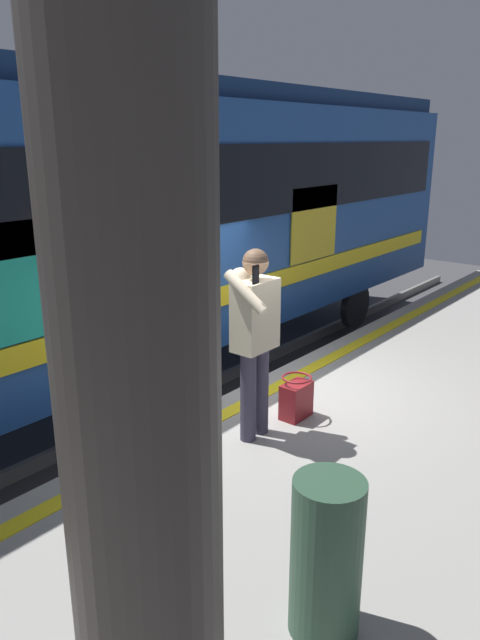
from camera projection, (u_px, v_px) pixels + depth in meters
name	position (u px, v px, depth m)	size (l,w,h in m)	color
ground_plane	(241.00, 462.00, 6.65)	(25.00, 25.00, 0.00)	#3D3D3F
platform	(446.00, 502.00, 5.14)	(15.16, 4.56, 0.91)	gray
safety_line	(263.00, 394.00, 6.21)	(14.85, 0.16, 0.01)	yellow
track_rail_near	(143.00, 415.00, 7.61)	(19.70, 0.08, 0.16)	slate
track_rail_far	(74.00, 386.00, 8.47)	(19.70, 0.08, 0.16)	slate
train_carriage	(125.00, 213.00, 7.68)	(13.06, 2.88, 3.98)	#1E478C
passenger	(254.00, 329.00, 5.07)	(0.57, 0.55, 1.69)	#383347
handbag	(296.00, 399.00, 5.64)	(0.31, 0.29, 0.42)	maroon
station_column	(137.00, 369.00, 1.53)	(0.44, 0.44, 3.98)	#38332D
trash_bin	(326.00, 557.00, 3.12)	(0.38, 0.38, 0.91)	#2D4C38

